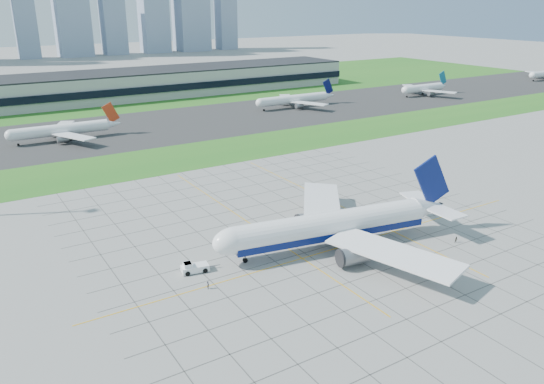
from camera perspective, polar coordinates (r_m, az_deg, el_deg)
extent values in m
plane|color=gray|center=(127.11, 6.46, -5.68)|extent=(1400.00, 1400.00, 0.00)
cube|color=#21611B|center=(200.75, -9.65, 3.74)|extent=(700.00, 35.00, 0.04)
cube|color=#383838|center=(251.06, -14.58, 6.58)|extent=(700.00, 75.00, 0.04)
cube|color=#21611B|center=(355.87, -20.21, 9.73)|extent=(700.00, 145.00, 0.04)
cube|color=#474744|center=(115.61, -16.15, -9.10)|extent=(0.18, 130.00, 0.02)
cube|color=#474744|center=(117.58, -12.39, -8.24)|extent=(0.18, 130.00, 0.02)
cube|color=#474744|center=(120.05, -8.79, -7.39)|extent=(0.18, 130.00, 0.02)
cube|color=#474744|center=(122.99, -5.36, -6.54)|extent=(0.18, 130.00, 0.02)
cube|color=#474744|center=(126.37, -2.12, -5.71)|extent=(0.18, 130.00, 0.02)
cube|color=#474744|center=(130.15, 0.94, -4.91)|extent=(0.18, 130.00, 0.02)
cube|color=#474744|center=(134.31, 3.82, -4.15)|extent=(0.18, 130.00, 0.02)
cube|color=#474744|center=(138.80, 6.50, -3.42)|extent=(0.18, 130.00, 0.02)
cube|color=#474744|center=(143.59, 9.02, -2.74)|extent=(0.18, 130.00, 0.02)
cube|color=#474744|center=(148.67, 11.36, -2.09)|extent=(0.18, 130.00, 0.02)
cube|color=#474744|center=(153.99, 13.54, -1.49)|extent=(0.18, 130.00, 0.02)
cube|color=#474744|center=(159.53, 15.57, -0.92)|extent=(0.18, 130.00, 0.02)
cube|color=#474744|center=(165.28, 17.46, -0.40)|extent=(0.18, 130.00, 0.02)
cube|color=#474744|center=(103.07, 20.72, -13.45)|extent=(110.00, 0.18, 0.02)
cube|color=#474744|center=(107.11, 17.32, -11.68)|extent=(110.00, 0.18, 0.02)
cube|color=#474744|center=(111.59, 14.21, -10.02)|extent=(110.00, 0.18, 0.02)
cube|color=#474744|center=(116.44, 11.38, -8.46)|extent=(110.00, 0.18, 0.02)
cube|color=#474744|center=(121.62, 8.80, -7.01)|extent=(110.00, 0.18, 0.02)
cube|color=#474744|center=(127.10, 6.46, -5.67)|extent=(110.00, 0.18, 0.02)
cube|color=#474744|center=(132.84, 4.32, -4.44)|extent=(110.00, 0.18, 0.02)
cube|color=#474744|center=(138.79, 2.37, -3.31)|extent=(110.00, 0.18, 0.02)
cube|color=#474744|center=(144.95, 0.59, -2.26)|extent=(110.00, 0.18, 0.02)
cube|color=#474744|center=(151.28, -1.05, -1.30)|extent=(110.00, 0.18, 0.02)
cube|color=#474744|center=(157.76, -2.55, -0.42)|extent=(110.00, 0.18, 0.02)
cube|color=#474744|center=(164.37, -3.93, 0.39)|extent=(110.00, 0.18, 0.02)
cube|color=#474744|center=(171.10, -5.20, 1.14)|extent=(110.00, 0.18, 0.02)
cube|color=#474744|center=(177.94, -6.38, 1.83)|extent=(110.00, 0.18, 0.02)
cube|color=#E9A50C|center=(125.71, 7.02, -6.00)|extent=(120.00, 0.25, 0.03)
cube|color=#E9A50C|center=(136.99, -2.04, -3.62)|extent=(0.25, 100.00, 0.03)
cube|color=#E9A50C|center=(151.86, 7.14, -1.38)|extent=(0.25, 100.00, 0.03)
cube|color=#B7B7B2|center=(341.65, -12.76, 11.34)|extent=(260.00, 42.00, 15.00)
cube|color=black|center=(321.73, -11.43, 10.85)|extent=(260.00, 1.00, 4.00)
cube|color=black|center=(340.66, -12.87, 12.65)|extent=(260.00, 42.00, 0.80)
cube|color=#8796B0|center=(615.37, -25.14, 16.97)|extent=(20.00, 18.00, 88.00)
cube|color=#8796B0|center=(634.39, -16.71, 16.79)|extent=(24.00, 21.60, 62.00)
cube|color=#8796B0|center=(665.91, -8.71, 18.23)|extent=(36.00, 32.40, 80.00)
cube|color=#8796B0|center=(685.62, -5.04, 19.45)|extent=(22.00, 19.80, 105.00)
cylinder|color=white|center=(123.68, 6.32, -3.49)|extent=(47.65, 14.24, 6.17)
cube|color=#081556|center=(124.46, 6.29, -4.32)|extent=(47.58, 13.84, 1.65)
ellipsoid|color=white|center=(115.10, -4.16, -5.25)|extent=(10.79, 7.78, 6.17)
cube|color=black|center=(114.28, -5.25, -5.19)|extent=(2.80, 3.63, 0.62)
cone|color=white|center=(137.90, 16.36, -1.57)|extent=(9.11, 7.19, 5.86)
cube|color=#081556|center=(135.97, 16.81, 1.17)|extent=(11.13, 2.44, 13.12)
cube|color=white|center=(140.23, 5.36, -1.06)|extent=(24.40, 28.75, 1.00)
cube|color=white|center=(114.51, 12.95, -6.44)|extent=(16.87, 30.23, 1.00)
cylinder|color=slate|center=(133.69, 4.09, -3.03)|extent=(7.26, 5.00, 3.91)
cylinder|color=slate|center=(116.50, 8.78, -6.80)|extent=(7.26, 5.00, 3.91)
cylinder|color=gray|center=(117.74, -2.91, -7.01)|extent=(0.43, 0.43, 2.67)
cylinder|color=black|center=(118.09, -2.90, -7.34)|extent=(1.20, 0.70, 1.13)
cylinder|color=black|center=(130.67, 7.55, -4.67)|extent=(1.53, 1.45, 1.34)
cylinder|color=black|center=(125.56, 9.02, -5.80)|extent=(1.53, 1.45, 1.34)
cube|color=white|center=(115.25, -8.29, -8.10)|extent=(6.10, 3.62, 1.34)
cube|color=white|center=(114.52, -9.06, -7.79)|extent=(2.05, 2.36, 1.05)
cube|color=black|center=(114.43, -9.07, -7.71)|extent=(1.83, 2.14, 0.67)
cube|color=gray|center=(116.26, -6.31, -7.90)|extent=(2.85, 0.66, 0.17)
cylinder|color=black|center=(116.12, -9.36, -8.12)|extent=(1.12, 0.65, 1.05)
cylinder|color=black|center=(113.97, -9.07, -8.67)|extent=(1.12, 0.65, 1.05)
cylinder|color=black|center=(116.86, -7.52, -7.83)|extent=(1.12, 0.65, 1.05)
cylinder|color=black|center=(114.73, -7.20, -8.37)|extent=(1.12, 0.65, 1.05)
imported|color=black|center=(108.53, -6.89, -9.91)|extent=(0.61, 0.71, 1.66)
imported|color=black|center=(134.60, 19.22, -4.86)|extent=(0.89, 0.78, 1.56)
cylinder|color=white|center=(238.31, -21.75, 6.24)|extent=(38.12, 4.80, 4.80)
cube|color=red|center=(241.82, -16.97, 8.18)|extent=(7.46, 0.40, 9.15)
cube|color=white|center=(249.53, -21.63, 6.62)|extent=(13.89, 20.66, 0.40)
cube|color=white|center=(228.39, -20.53, 5.65)|extent=(13.89, 20.66, 0.40)
cylinder|color=black|center=(241.84, -21.00, 5.54)|extent=(1.00, 1.00, 1.00)
cylinder|color=black|center=(237.63, -20.78, 5.33)|extent=(1.00, 1.00, 1.00)
cylinder|color=white|center=(294.45, 2.32, 9.94)|extent=(42.56, 4.80, 4.80)
cube|color=#060B44|center=(307.47, 6.05, 11.21)|extent=(7.46, 0.40, 9.15)
cube|color=white|center=(305.20, 1.60, 10.14)|extent=(13.89, 20.66, 0.40)
cube|color=white|center=(287.42, 4.06, 9.50)|extent=(13.89, 20.66, 0.40)
cylinder|color=black|center=(298.91, 2.64, 9.30)|extent=(1.00, 1.00, 1.00)
cylinder|color=black|center=(295.36, 3.13, 9.17)|extent=(1.00, 1.00, 1.00)
cylinder|color=white|center=(346.86, 15.95, 10.69)|extent=(30.48, 4.80, 4.80)
cube|color=#0D597C|center=(358.82, 17.89, 11.59)|extent=(7.46, 0.40, 9.15)
cube|color=white|center=(355.89, 14.85, 10.87)|extent=(13.89, 20.66, 0.40)
cube|color=white|center=(341.37, 17.55, 10.27)|extent=(13.89, 20.66, 0.40)
cylinder|color=black|center=(350.77, 15.90, 10.13)|extent=(1.00, 1.00, 1.00)
cylinder|color=black|center=(347.87, 16.44, 10.00)|extent=(1.00, 1.00, 1.00)
cube|color=white|center=(462.89, 26.53, 11.40)|extent=(13.89, 20.66, 0.40)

